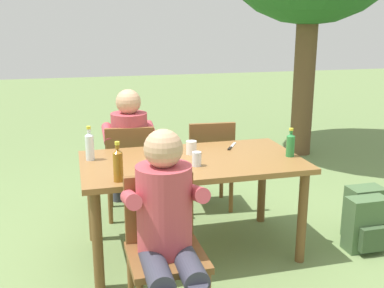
{
  "coord_description": "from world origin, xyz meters",
  "views": [
    {
      "loc": [
        -0.83,
        -3.19,
        1.75
      ],
      "look_at": [
        0.0,
        0.0,
        0.87
      ],
      "focal_mm": 43.02,
      "sensor_mm": 36.0,
      "label": 1
    }
  ],
  "objects_px": {
    "dining_table": "(192,171)",
    "chair_far_left": "(130,166)",
    "bottle_green": "(290,144)",
    "cup_glass": "(197,159)",
    "bottle_amber": "(118,164)",
    "bottle_clear": "(90,146)",
    "person_in_white_shirt": "(167,223)",
    "cup_terracotta": "(158,146)",
    "cup_white": "(191,148)",
    "chair_far_right": "(209,160)",
    "chair_near_left": "(164,242)",
    "backpack_by_far_side": "(364,214)",
    "person_in_plaid_shirt": "(129,145)",
    "table_knife": "(231,147)",
    "backpack_by_near_side": "(366,225)"
  },
  "relations": [
    {
      "from": "bottle_green",
      "to": "cup_glass",
      "type": "relative_size",
      "value": 2.14
    },
    {
      "from": "person_in_plaid_shirt",
      "to": "backpack_by_near_side",
      "type": "relative_size",
      "value": 2.73
    },
    {
      "from": "chair_far_left",
      "to": "person_in_plaid_shirt",
      "type": "distance_m",
      "value": 0.2
    },
    {
      "from": "dining_table",
      "to": "cup_glass",
      "type": "relative_size",
      "value": 15.86
    },
    {
      "from": "chair_near_left",
      "to": "bottle_amber",
      "type": "bearing_deg",
      "value": 117.54
    },
    {
      "from": "backpack_by_near_side",
      "to": "backpack_by_far_side",
      "type": "xyz_separation_m",
      "value": [
        0.11,
        0.18,
        0.01
      ]
    },
    {
      "from": "bottle_amber",
      "to": "backpack_by_near_side",
      "type": "xyz_separation_m",
      "value": [
        1.9,
        0.01,
        -0.65
      ]
    },
    {
      "from": "cup_glass",
      "to": "table_knife",
      "type": "relative_size",
      "value": 0.48
    },
    {
      "from": "chair_far_left",
      "to": "cup_glass",
      "type": "bearing_deg",
      "value": -68.04
    },
    {
      "from": "table_knife",
      "to": "backpack_by_far_side",
      "type": "bearing_deg",
      "value": -21.98
    },
    {
      "from": "bottle_amber",
      "to": "table_knife",
      "type": "bearing_deg",
      "value": 31.43
    },
    {
      "from": "bottle_clear",
      "to": "cup_terracotta",
      "type": "xyz_separation_m",
      "value": [
        0.52,
        0.05,
        -0.06
      ]
    },
    {
      "from": "chair_near_left",
      "to": "table_knife",
      "type": "distance_m",
      "value": 1.29
    },
    {
      "from": "chair_far_right",
      "to": "backpack_by_far_side",
      "type": "xyz_separation_m",
      "value": [
        1.06,
        -0.91,
        -0.27
      ]
    },
    {
      "from": "bottle_clear",
      "to": "cup_white",
      "type": "height_order",
      "value": "bottle_clear"
    },
    {
      "from": "bottle_green",
      "to": "cup_terracotta",
      "type": "bearing_deg",
      "value": 160.7
    },
    {
      "from": "chair_far_left",
      "to": "bottle_green",
      "type": "height_order",
      "value": "bottle_green"
    },
    {
      "from": "chair_far_right",
      "to": "table_knife",
      "type": "relative_size",
      "value": 4.05
    },
    {
      "from": "chair_near_left",
      "to": "bottle_clear",
      "type": "xyz_separation_m",
      "value": [
        -0.37,
        0.93,
        0.37
      ]
    },
    {
      "from": "chair_far_right",
      "to": "bottle_green",
      "type": "relative_size",
      "value": 3.93
    },
    {
      "from": "chair_near_left",
      "to": "chair_far_right",
      "type": "bearing_deg",
      "value": 64.07
    },
    {
      "from": "backpack_by_near_side",
      "to": "backpack_by_far_side",
      "type": "height_order",
      "value": "backpack_by_far_side"
    },
    {
      "from": "bottle_amber",
      "to": "bottle_clear",
      "type": "bearing_deg",
      "value": 106.5
    },
    {
      "from": "cup_terracotta",
      "to": "chair_far_left",
      "type": "bearing_deg",
      "value": 106.75
    },
    {
      "from": "bottle_green",
      "to": "bottle_amber",
      "type": "bearing_deg",
      "value": -169.89
    },
    {
      "from": "dining_table",
      "to": "cup_glass",
      "type": "height_order",
      "value": "cup_glass"
    },
    {
      "from": "person_in_plaid_shirt",
      "to": "cup_glass",
      "type": "height_order",
      "value": "person_in_plaid_shirt"
    },
    {
      "from": "bottle_green",
      "to": "table_knife",
      "type": "height_order",
      "value": "bottle_green"
    },
    {
      "from": "chair_far_left",
      "to": "bottle_green",
      "type": "bearing_deg",
      "value": -37.57
    },
    {
      "from": "person_in_plaid_shirt",
      "to": "bottle_clear",
      "type": "bearing_deg",
      "value": -118.32
    },
    {
      "from": "bottle_amber",
      "to": "backpack_by_far_side",
      "type": "relative_size",
      "value": 0.6
    },
    {
      "from": "chair_near_left",
      "to": "bottle_amber",
      "type": "relative_size",
      "value": 3.28
    },
    {
      "from": "bottle_amber",
      "to": "cup_glass",
      "type": "height_order",
      "value": "bottle_amber"
    },
    {
      "from": "backpack_by_near_side",
      "to": "person_in_white_shirt",
      "type": "bearing_deg",
      "value": -162.81
    },
    {
      "from": "backpack_by_far_side",
      "to": "cup_glass",
      "type": "bearing_deg",
      "value": -179.99
    },
    {
      "from": "person_in_white_shirt",
      "to": "cup_white",
      "type": "xyz_separation_m",
      "value": [
        0.4,
        1.0,
        0.14
      ]
    },
    {
      "from": "cup_white",
      "to": "cup_terracotta",
      "type": "bearing_deg",
      "value": 160.89
    },
    {
      "from": "bottle_clear",
      "to": "cup_terracotta",
      "type": "relative_size",
      "value": 2.29
    },
    {
      "from": "chair_far_left",
      "to": "bottle_green",
      "type": "relative_size",
      "value": 3.93
    },
    {
      "from": "bottle_green",
      "to": "person_in_plaid_shirt",
      "type": "bearing_deg",
      "value": 138.91
    },
    {
      "from": "person_in_white_shirt",
      "to": "bottle_clear",
      "type": "bearing_deg",
      "value": 109.49
    },
    {
      "from": "cup_terracotta",
      "to": "cup_white",
      "type": "bearing_deg",
      "value": -19.11
    },
    {
      "from": "dining_table",
      "to": "cup_white",
      "type": "relative_size",
      "value": 15.64
    },
    {
      "from": "chair_near_left",
      "to": "bottle_clear",
      "type": "height_order",
      "value": "bottle_clear"
    },
    {
      "from": "chair_far_right",
      "to": "bottle_amber",
      "type": "distance_m",
      "value": 1.5
    },
    {
      "from": "chair_near_left",
      "to": "backpack_by_far_side",
      "type": "distance_m",
      "value": 1.91
    },
    {
      "from": "bottle_clear",
      "to": "cup_glass",
      "type": "height_order",
      "value": "bottle_clear"
    },
    {
      "from": "dining_table",
      "to": "chair_far_left",
      "type": "relative_size",
      "value": 1.89
    },
    {
      "from": "cup_terracotta",
      "to": "backpack_by_far_side",
      "type": "distance_m",
      "value": 1.79
    },
    {
      "from": "dining_table",
      "to": "bottle_clear",
      "type": "bearing_deg",
      "value": 166.37
    }
  ]
}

